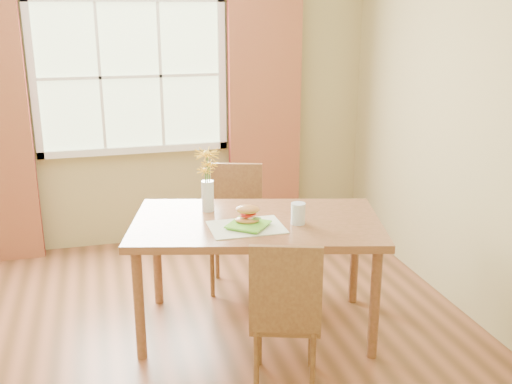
{
  "coord_description": "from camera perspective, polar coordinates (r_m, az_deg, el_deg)",
  "views": [
    {
      "loc": [
        -0.3,
        -3.33,
        2.06
      ],
      "look_at": [
        0.62,
        0.08,
        0.97
      ],
      "focal_mm": 42.0,
      "sensor_mm": 36.0,
      "label": 1
    }
  ],
  "objects": [
    {
      "name": "room",
      "position": [
        3.42,
        -9.71,
        4.95
      ],
      "size": [
        4.24,
        3.84,
        2.74
      ],
      "color": "brown",
      "rests_on": "ground"
    },
    {
      "name": "curtain_right",
      "position": [
        5.4,
        0.82,
        6.96
      ],
      "size": [
        0.65,
        0.08,
        2.2
      ],
      "primitive_type": "cube",
      "color": "maroon",
      "rests_on": "room"
    },
    {
      "name": "plate",
      "position": [
        3.68,
        -0.75,
        -3.24
      ],
      "size": [
        0.31,
        0.31,
        0.01
      ],
      "primitive_type": "cube",
      "rotation": [
        0.0,
        0.0,
        -0.69
      ],
      "color": "#64CD33",
      "rests_on": "placemat"
    },
    {
      "name": "water_glass",
      "position": [
        3.73,
        4.03,
        -2.11
      ],
      "size": [
        0.09,
        0.09,
        0.13
      ],
      "color": "silver",
      "rests_on": "dining_table"
    },
    {
      "name": "window",
      "position": [
        5.24,
        -11.85,
        10.71
      ],
      "size": [
        1.62,
        0.06,
        1.32
      ],
      "color": "beige",
      "rests_on": "room"
    },
    {
      "name": "flower_vase",
      "position": [
        3.92,
        -4.66,
        1.73
      ],
      "size": [
        0.17,
        0.17,
        0.42
      ],
      "color": "silver",
      "rests_on": "dining_table"
    },
    {
      "name": "chair_near",
      "position": [
        3.3,
        2.81,
        -11.06
      ],
      "size": [
        0.48,
        0.48,
        0.91
      ],
      "rotation": [
        0.0,
        0.0,
        -0.32
      ],
      "color": "brown",
      "rests_on": "room"
    },
    {
      "name": "placemat",
      "position": [
        3.68,
        -0.91,
        -3.37
      ],
      "size": [
        0.45,
        0.33,
        0.01
      ],
      "primitive_type": "cube",
      "rotation": [
        0.0,
        0.0,
        0.0
      ],
      "color": "beige",
      "rests_on": "dining_table"
    },
    {
      "name": "croissant_sandwich",
      "position": [
        3.69,
        -0.8,
        -2.16
      ],
      "size": [
        0.18,
        0.15,
        0.12
      ],
      "rotation": [
        0.0,
        0.0,
        -0.3
      ],
      "color": "#CA7A44",
      "rests_on": "plate"
    },
    {
      "name": "dining_table",
      "position": [
        3.84,
        0.05,
        -3.8
      ],
      "size": [
        1.74,
        1.24,
        0.76
      ],
      "rotation": [
        0.0,
        0.0,
        -0.25
      ],
      "color": "brown",
      "rests_on": "room"
    },
    {
      "name": "chair_far",
      "position": [
        4.54,
        -1.93,
        -2.78
      ],
      "size": [
        0.49,
        0.49,
        0.93
      ],
      "rotation": [
        0.0,
        0.0,
        -0.32
      ],
      "color": "brown",
      "rests_on": "room"
    }
  ]
}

